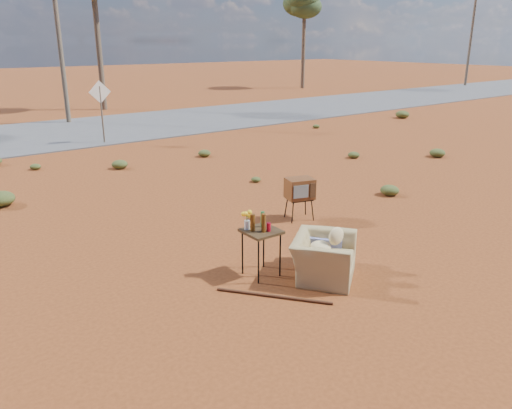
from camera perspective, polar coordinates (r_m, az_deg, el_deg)
ground at (r=7.98m, az=4.95°, el=-7.74°), size 140.00×140.00×0.00m
highway at (r=21.13m, az=-23.69°, el=7.25°), size 140.00×7.00×0.04m
armchair at (r=7.76m, az=7.72°, el=-5.23°), size 1.30×1.33×0.89m
tv_unit at (r=10.09m, az=5.03°, el=1.76°), size 0.64×0.57×0.86m
side_table at (r=7.58m, az=0.25°, el=-2.76°), size 0.53×0.53×1.05m
rusty_bar at (r=7.23m, az=2.03°, el=-10.42°), size 1.07×1.36×0.04m
road_sign at (r=18.52m, az=-17.33°, el=11.25°), size 0.78×0.06×2.19m
eucalyptus_right at (r=39.82m, az=5.58°, el=21.65°), size 3.20×3.20×7.10m
utility_pole_center at (r=23.79m, az=-21.74°, el=18.59°), size 1.40×0.20×8.00m
utility_pole_east at (r=45.06m, az=23.43°, el=17.63°), size 1.40×0.20×8.00m
scrub_patch at (r=11.01m, az=-13.92°, el=-0.02°), size 17.49×8.07×0.33m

